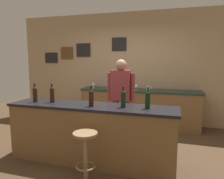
{
  "coord_description": "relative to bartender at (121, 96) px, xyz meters",
  "views": [
    {
      "loc": [
        1.25,
        -3.38,
        1.61
      ],
      "look_at": [
        0.08,
        0.45,
        1.05
      ],
      "focal_mm": 34.14,
      "sensor_mm": 36.0,
      "label": 1
    }
  ],
  "objects": [
    {
      "name": "ground_plane",
      "position": [
        -0.26,
        -0.41,
        -0.94
      ],
      "size": [
        10.0,
        10.0,
        0.0
      ],
      "primitive_type": "plane",
      "color": "#4C3823"
    },
    {
      "name": "back_wall",
      "position": [
        -0.28,
        1.62,
        0.47
      ],
      "size": [
        6.0,
        0.09,
        2.8
      ],
      "color": "tan",
      "rests_on": "ground_plane"
    },
    {
      "name": "bar_counter",
      "position": [
        -0.26,
        -0.81,
        -0.47
      ],
      "size": [
        2.64,
        0.6,
        0.92
      ],
      "color": "brown",
      "rests_on": "ground_plane"
    },
    {
      "name": "side_counter",
      "position": [
        0.14,
        1.24,
        -0.48
      ],
      "size": [
        2.87,
        0.56,
        0.9
      ],
      "color": "brown",
      "rests_on": "ground_plane"
    },
    {
      "name": "bartender",
      "position": [
        0.0,
        0.0,
        0.0
      ],
      "size": [
        0.52,
        0.21,
        1.62
      ],
      "color": "#384766",
      "rests_on": "ground_plane"
    },
    {
      "name": "bar_stool",
      "position": [
        -0.12,
        -1.36,
        -0.48
      ],
      "size": [
        0.32,
        0.32,
        0.68
      ],
      "color": "olive",
      "rests_on": "ground_plane"
    },
    {
      "name": "wine_bottle_a",
      "position": [
        -1.24,
        -0.85,
        0.12
      ],
      "size": [
        0.07,
        0.07,
        0.31
      ],
      "color": "black",
      "rests_on": "bar_counter"
    },
    {
      "name": "wine_bottle_b",
      "position": [
        -0.95,
        -0.79,
        0.12
      ],
      "size": [
        0.07,
        0.07,
        0.31
      ],
      "color": "black",
      "rests_on": "bar_counter"
    },
    {
      "name": "wine_bottle_c",
      "position": [
        -0.22,
        -0.89,
        0.12
      ],
      "size": [
        0.07,
        0.07,
        0.31
      ],
      "color": "black",
      "rests_on": "bar_counter"
    },
    {
      "name": "wine_bottle_d",
      "position": [
        0.25,
        -0.82,
        0.12
      ],
      "size": [
        0.07,
        0.07,
        0.31
      ],
      "color": "black",
      "rests_on": "bar_counter"
    },
    {
      "name": "wine_bottle_e",
      "position": [
        0.6,
        -0.79,
        0.12
      ],
      "size": [
        0.07,
        0.07,
        0.31
      ],
      "color": "black",
      "rests_on": "bar_counter"
    },
    {
      "name": "wine_glass_a",
      "position": [
        -1.02,
        1.18,
        0.07
      ],
      "size": [
        0.07,
        0.07,
        0.16
      ],
      "color": "silver",
      "rests_on": "side_counter"
    },
    {
      "name": "wine_glass_b",
      "position": [
        -0.14,
        1.16,
        0.07
      ],
      "size": [
        0.07,
        0.07,
        0.16
      ],
      "color": "silver",
      "rests_on": "side_counter"
    },
    {
      "name": "wine_glass_c",
      "position": [
        -0.03,
        1.32,
        0.07
      ],
      "size": [
        0.07,
        0.07,
        0.16
      ],
      "color": "silver",
      "rests_on": "side_counter"
    },
    {
      "name": "wine_glass_d",
      "position": [
        0.08,
        1.15,
        0.07
      ],
      "size": [
        0.07,
        0.07,
        0.16
      ],
      "color": "silver",
      "rests_on": "side_counter"
    },
    {
      "name": "coffee_mug",
      "position": [
        0.35,
        1.23,
        0.01
      ],
      "size": [
        0.13,
        0.08,
        0.09
      ],
      "color": "silver",
      "rests_on": "side_counter"
    }
  ]
}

